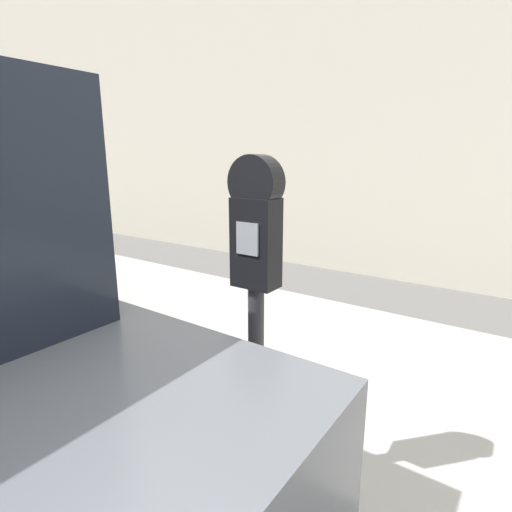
{
  "coord_description": "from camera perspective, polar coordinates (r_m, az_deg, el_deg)",
  "views": [
    {
      "loc": [
        0.83,
        -0.29,
        1.65
      ],
      "look_at": [
        -0.09,
        1.04,
        1.26
      ],
      "focal_mm": 28.0,
      "sensor_mm": 36.0,
      "label": 1
    }
  ],
  "objects": [
    {
      "name": "sidewalk",
      "position": [
        3.07,
        14.52,
        -17.84
      ],
      "size": [
        24.0,
        2.8,
        0.13
      ],
      "color": "#BCB7AD",
      "rests_on": "ground_plane"
    },
    {
      "name": "building_facade",
      "position": [
        5.87,
        28.56,
        26.63
      ],
      "size": [
        24.0,
        0.3,
        6.22
      ],
      "color": "beige",
      "rests_on": "ground_plane"
    },
    {
      "name": "parking_meter",
      "position": [
        1.69,
        -0.01,
        -2.44
      ],
      "size": [
        0.22,
        0.12,
        1.54
      ],
      "color": "#2D2D30",
      "rests_on": "sidewalk"
    }
  ]
}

